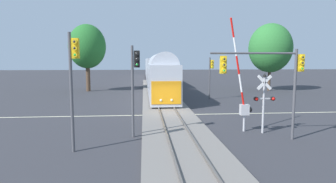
{
  "coord_description": "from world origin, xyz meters",
  "views": [
    {
      "loc": [
        -2.05,
        -23.99,
        4.72
      ],
      "look_at": [
        0.01,
        0.18,
        2.0
      ],
      "focal_mm": 30.44,
      "sensor_mm": 36.0,
      "label": 1
    }
  ],
  "objects_px": {
    "crossing_signal_mast": "(264,97)",
    "maple_right_background": "(270,48)",
    "commuter_train": "(154,70)",
    "traffic_signal_near_left": "(73,73)",
    "traffic_signal_near_right": "(271,71)",
    "oak_behind_train": "(87,47)",
    "traffic_signal_median": "(135,76)",
    "crossing_gate_near": "(243,98)",
    "traffic_signal_far_side": "(211,71)"
  },
  "relations": [
    {
      "from": "commuter_train",
      "to": "traffic_signal_near_left",
      "type": "xyz_separation_m",
      "value": [
        -5.57,
        -41.94,
        1.33
      ]
    },
    {
      "from": "traffic_signal_median",
      "to": "maple_right_background",
      "type": "relative_size",
      "value": 0.55
    },
    {
      "from": "crossing_gate_near",
      "to": "traffic_signal_near_right",
      "type": "distance_m",
      "value": 2.92
    },
    {
      "from": "crossing_gate_near",
      "to": "traffic_signal_median",
      "type": "bearing_deg",
      "value": -173.37
    },
    {
      "from": "oak_behind_train",
      "to": "crossing_gate_near",
      "type": "bearing_deg",
      "value": -59.83
    },
    {
      "from": "crossing_gate_near",
      "to": "traffic_signal_near_right",
      "type": "height_order",
      "value": "crossing_gate_near"
    },
    {
      "from": "crossing_signal_mast",
      "to": "oak_behind_train",
      "type": "xyz_separation_m",
      "value": [
        -15.95,
        26.01,
        4.27
      ]
    },
    {
      "from": "traffic_signal_median",
      "to": "oak_behind_train",
      "type": "height_order",
      "value": "oak_behind_train"
    },
    {
      "from": "traffic_signal_median",
      "to": "traffic_signal_near_right",
      "type": "bearing_deg",
      "value": -9.61
    },
    {
      "from": "traffic_signal_median",
      "to": "traffic_signal_near_right",
      "type": "xyz_separation_m",
      "value": [
        7.83,
        -1.32,
        0.33
      ]
    },
    {
      "from": "commuter_train",
      "to": "traffic_signal_near_left",
      "type": "bearing_deg",
      "value": -97.57
    },
    {
      "from": "commuter_train",
      "to": "traffic_signal_near_left",
      "type": "height_order",
      "value": "traffic_signal_near_left"
    },
    {
      "from": "crossing_gate_near",
      "to": "traffic_signal_median",
      "type": "relative_size",
      "value": 1.33
    },
    {
      "from": "traffic_signal_median",
      "to": "traffic_signal_near_left",
      "type": "bearing_deg",
      "value": -139.14
    },
    {
      "from": "crossing_signal_mast",
      "to": "maple_right_background",
      "type": "relative_size",
      "value": 0.38
    },
    {
      "from": "traffic_signal_near_left",
      "to": "maple_right_background",
      "type": "relative_size",
      "value": 0.6
    },
    {
      "from": "crossing_signal_mast",
      "to": "crossing_gate_near",
      "type": "bearing_deg",
      "value": 153.77
    },
    {
      "from": "crossing_gate_near",
      "to": "crossing_signal_mast",
      "type": "relative_size",
      "value": 1.91
    },
    {
      "from": "crossing_signal_mast",
      "to": "traffic_signal_near_right",
      "type": "xyz_separation_m",
      "value": [
        -0.35,
        -1.57,
        1.69
      ]
    },
    {
      "from": "traffic_signal_median",
      "to": "maple_right_background",
      "type": "distance_m",
      "value": 31.82
    },
    {
      "from": "commuter_train",
      "to": "crossing_gate_near",
      "type": "xyz_separation_m",
      "value": [
        4.42,
        -38.55,
        -0.48
      ]
    },
    {
      "from": "crossing_signal_mast",
      "to": "traffic_signal_median",
      "type": "relative_size",
      "value": 0.69
    },
    {
      "from": "crossing_signal_mast",
      "to": "traffic_signal_near_right",
      "type": "height_order",
      "value": "traffic_signal_near_right"
    },
    {
      "from": "traffic_signal_median",
      "to": "traffic_signal_far_side",
      "type": "bearing_deg",
      "value": 62.05
    },
    {
      "from": "crossing_signal_mast",
      "to": "oak_behind_train",
      "type": "height_order",
      "value": "oak_behind_train"
    },
    {
      "from": "crossing_gate_near",
      "to": "traffic_signal_median",
      "type": "height_order",
      "value": "crossing_gate_near"
    },
    {
      "from": "maple_right_background",
      "to": "crossing_signal_mast",
      "type": "bearing_deg",
      "value": -115.03
    },
    {
      "from": "traffic_signal_near_right",
      "to": "commuter_train",
      "type": "bearing_deg",
      "value": 97.32
    },
    {
      "from": "traffic_signal_near_right",
      "to": "oak_behind_train",
      "type": "relative_size",
      "value": 0.56
    },
    {
      "from": "traffic_signal_near_left",
      "to": "oak_behind_train",
      "type": "height_order",
      "value": "oak_behind_train"
    },
    {
      "from": "maple_right_background",
      "to": "commuter_train",
      "type": "bearing_deg",
      "value": 139.64
    },
    {
      "from": "maple_right_background",
      "to": "traffic_signal_median",
      "type": "bearing_deg",
      "value": -128.34
    },
    {
      "from": "crossing_signal_mast",
      "to": "maple_right_background",
      "type": "bearing_deg",
      "value": 64.97
    },
    {
      "from": "crossing_gate_near",
      "to": "maple_right_background",
      "type": "distance_m",
      "value": 27.5
    },
    {
      "from": "crossing_gate_near",
      "to": "traffic_signal_far_side",
      "type": "distance_m",
      "value": 15.19
    },
    {
      "from": "traffic_signal_near_left",
      "to": "oak_behind_train",
      "type": "distance_m",
      "value": 29.34
    },
    {
      "from": "traffic_signal_median",
      "to": "oak_behind_train",
      "type": "bearing_deg",
      "value": 106.49
    },
    {
      "from": "crossing_gate_near",
      "to": "traffic_signal_far_side",
      "type": "relative_size",
      "value": 1.48
    },
    {
      "from": "commuter_train",
      "to": "crossing_signal_mast",
      "type": "distance_m",
      "value": 39.52
    },
    {
      "from": "traffic_signal_far_side",
      "to": "maple_right_background",
      "type": "height_order",
      "value": "maple_right_background"
    },
    {
      "from": "crossing_signal_mast",
      "to": "traffic_signal_near_left",
      "type": "xyz_separation_m",
      "value": [
        -11.14,
        -2.82,
        1.7
      ]
    },
    {
      "from": "traffic_signal_median",
      "to": "traffic_signal_near_right",
      "type": "distance_m",
      "value": 7.94
    },
    {
      "from": "crossing_gate_near",
      "to": "maple_right_background",
      "type": "bearing_deg",
      "value": 62.26
    },
    {
      "from": "commuter_train",
      "to": "crossing_gate_near",
      "type": "bearing_deg",
      "value": -83.46
    },
    {
      "from": "traffic_signal_near_left",
      "to": "oak_behind_train",
      "type": "xyz_separation_m",
      "value": [
        -4.8,
        28.83,
        2.58
      ]
    },
    {
      "from": "traffic_signal_near_left",
      "to": "traffic_signal_far_side",
      "type": "height_order",
      "value": "traffic_signal_near_left"
    },
    {
      "from": "crossing_signal_mast",
      "to": "oak_behind_train",
      "type": "relative_size",
      "value": 0.39
    },
    {
      "from": "traffic_signal_near_right",
      "to": "traffic_signal_far_side",
      "type": "bearing_deg",
      "value": 87.97
    },
    {
      "from": "traffic_signal_near_right",
      "to": "oak_behind_train",
      "type": "distance_m",
      "value": 31.79
    },
    {
      "from": "traffic_signal_near_left",
      "to": "traffic_signal_near_right",
      "type": "bearing_deg",
      "value": 6.57
    }
  ]
}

